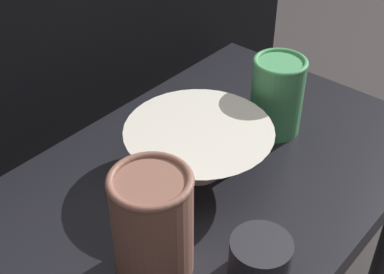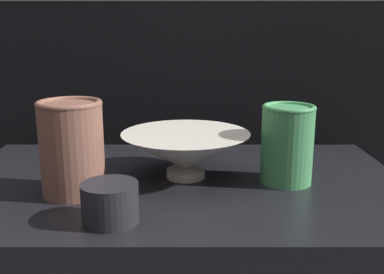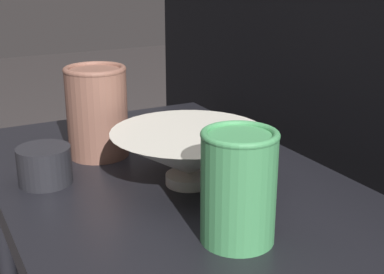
{
  "view_description": "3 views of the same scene",
  "coord_description": "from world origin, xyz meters",
  "px_view_note": "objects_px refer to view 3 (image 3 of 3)",
  "views": [
    {
      "loc": [
        -0.47,
        -0.39,
        1.03
      ],
      "look_at": [
        0.02,
        0.03,
        0.54
      ],
      "focal_mm": 50.0,
      "sensor_mm": 36.0,
      "label": 1
    },
    {
      "loc": [
        0.02,
        -0.74,
        0.74
      ],
      "look_at": [
        0.03,
        0.0,
        0.56
      ],
      "focal_mm": 42.0,
      "sensor_mm": 36.0,
      "label": 2
    },
    {
      "loc": [
        0.66,
        -0.32,
        0.8
      ],
      "look_at": [
        0.03,
        0.02,
        0.56
      ],
      "focal_mm": 50.0,
      "sensor_mm": 36.0,
      "label": 3
    }
  ],
  "objects_px": {
    "cup": "(45,165)",
    "vase_textured_left": "(97,110)",
    "bowl": "(189,153)",
    "vase_colorful_right": "(239,185)"
  },
  "relations": [
    {
      "from": "cup",
      "to": "vase_textured_left",
      "type": "bearing_deg",
      "value": 125.53
    },
    {
      "from": "bowl",
      "to": "cup",
      "type": "relative_size",
      "value": 2.86
    },
    {
      "from": "vase_colorful_right",
      "to": "cup",
      "type": "height_order",
      "value": "vase_colorful_right"
    },
    {
      "from": "bowl",
      "to": "vase_textured_left",
      "type": "height_order",
      "value": "vase_textured_left"
    },
    {
      "from": "bowl",
      "to": "cup",
      "type": "xyz_separation_m",
      "value": [
        -0.1,
        -0.19,
        -0.02
      ]
    },
    {
      "from": "vase_textured_left",
      "to": "cup",
      "type": "height_order",
      "value": "vase_textured_left"
    },
    {
      "from": "vase_colorful_right",
      "to": "vase_textured_left",
      "type": "bearing_deg",
      "value": -171.48
    },
    {
      "from": "vase_textured_left",
      "to": "cup",
      "type": "relative_size",
      "value": 1.92
    },
    {
      "from": "vase_textured_left",
      "to": "vase_colorful_right",
      "type": "bearing_deg",
      "value": 8.52
    },
    {
      "from": "bowl",
      "to": "vase_colorful_right",
      "type": "relative_size",
      "value": 1.67
    }
  ]
}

